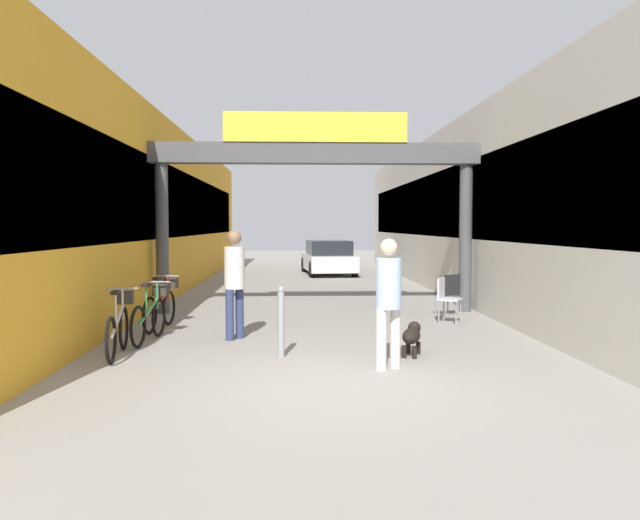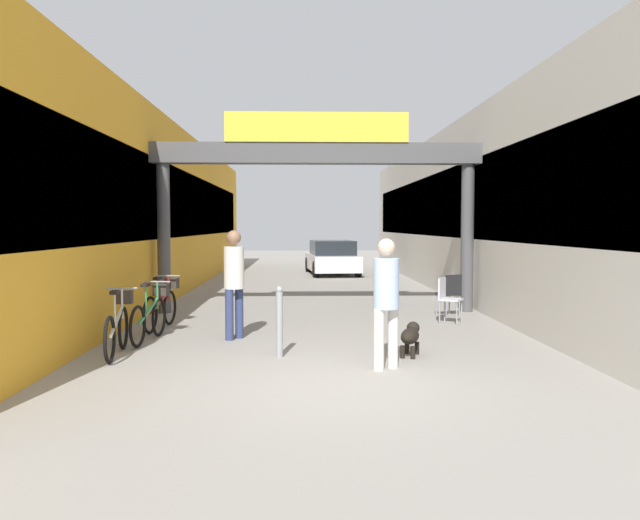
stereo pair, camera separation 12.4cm
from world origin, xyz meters
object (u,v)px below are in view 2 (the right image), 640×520
object	(u,v)px
bicycle_green_second	(151,315)
cafe_chair_aluminium_nearer	(447,296)
pedestrian_with_dog	(386,294)
cafe_chair_black_farther	(450,291)
dog_on_leash	(411,336)
pedestrian_companion	(234,276)
bollard_post_metal	(279,321)
bicycle_red_third	(162,305)
parked_car_white	(332,258)
bicycle_silver_nearest	(118,325)

from	to	relation	value
bicycle_green_second	cafe_chair_aluminium_nearer	size ratio (longest dim) A/B	1.90
pedestrian_with_dog	cafe_chair_black_farther	world-z (taller)	pedestrian_with_dog
dog_on_leash	pedestrian_companion	bearing A→B (deg)	152.71
bicycle_green_second	cafe_chair_aluminium_nearer	bearing A→B (deg)	17.62
cafe_chair_black_farther	bollard_post_metal	bearing A→B (deg)	-131.12
pedestrian_with_dog	bollard_post_metal	world-z (taller)	pedestrian_with_dog
dog_on_leash	bicycle_red_third	size ratio (longest dim) A/B	0.40
cafe_chair_black_farther	parked_car_white	xyz separation A→B (m)	(-1.95, 11.39, 0.10)
bicycle_silver_nearest	bicycle_red_third	world-z (taller)	same
dog_on_leash	cafe_chair_black_farther	bearing A→B (deg)	68.66
bicycle_green_second	pedestrian_with_dog	bearing A→B (deg)	-30.93
bicycle_green_second	cafe_chair_black_farther	xyz separation A→B (m)	(5.65, 2.59, 0.10)
parked_car_white	bicycle_red_third	bearing A→B (deg)	-106.61
pedestrian_companion	bollard_post_metal	bearing A→B (deg)	-61.02
pedestrian_with_dog	bollard_post_metal	size ratio (longest dim) A/B	1.68
pedestrian_companion	bicycle_red_third	bearing A→B (deg)	141.50
parked_car_white	bicycle_silver_nearest	bearing A→B (deg)	-104.57
bollard_post_metal	parked_car_white	world-z (taller)	parked_car_white
bicycle_silver_nearest	parked_car_white	xyz separation A→B (m)	(3.92, 15.10, 0.21)
dog_on_leash	cafe_chair_black_farther	world-z (taller)	cafe_chair_black_farther
dog_on_leash	bicycle_red_third	bearing A→B (deg)	148.48
pedestrian_companion	dog_on_leash	bearing A→B (deg)	-27.29
dog_on_leash	parked_car_white	xyz separation A→B (m)	(-0.41, 15.31, 0.35)
pedestrian_with_dog	bicycle_green_second	xyz separation A→B (m)	(-3.64, 2.18, -0.57)
cafe_chair_aluminium_nearer	bicycle_green_second	bearing A→B (deg)	-162.38
pedestrian_companion	cafe_chair_aluminium_nearer	bearing A→B (deg)	22.07
bicycle_red_third	cafe_chair_black_farther	distance (m)	5.90
bicycle_silver_nearest	cafe_chair_aluminium_nearer	xyz separation A→B (m)	(5.59, 2.82, 0.10)
bollard_post_metal	parked_car_white	bearing A→B (deg)	84.35
parked_car_white	cafe_chair_aluminium_nearer	bearing A→B (deg)	-82.29
pedestrian_with_dog	bicycle_green_second	world-z (taller)	pedestrian_with_dog
bicycle_silver_nearest	bicycle_green_second	size ratio (longest dim) A/B	1.00
pedestrian_with_dog	dog_on_leash	world-z (taller)	pedestrian_with_dog
bicycle_silver_nearest	bicycle_red_third	distance (m)	2.37
pedestrian_companion	parked_car_white	bearing A→B (deg)	80.48
bollard_post_metal	parked_car_white	distance (m)	15.43
bicycle_silver_nearest	cafe_chair_black_farther	distance (m)	6.94
bicycle_red_third	parked_car_white	size ratio (longest dim) A/B	0.41
bicycle_green_second	bollard_post_metal	size ratio (longest dim) A/B	1.62
cafe_chair_aluminium_nearer	parked_car_white	xyz separation A→B (m)	(-1.66, 12.27, 0.10)
cafe_chair_aluminium_nearer	bicycle_silver_nearest	bearing A→B (deg)	-153.20
bicycle_silver_nearest	parked_car_white	distance (m)	15.60
dog_on_leash	bicycle_red_third	xyz separation A→B (m)	(-4.21, 2.58, 0.14)
dog_on_leash	bicycle_green_second	distance (m)	4.33
cafe_chair_aluminium_nearer	cafe_chair_black_farther	distance (m)	0.93
cafe_chair_aluminium_nearer	cafe_chair_black_farther	size ratio (longest dim) A/B	1.00
bicycle_silver_nearest	bollard_post_metal	xyz separation A→B (m)	(2.41, -0.26, 0.09)
pedestrian_companion	cafe_chair_black_farther	xyz separation A→B (m)	(4.28, 2.50, -0.53)
parked_car_white	bicycle_green_second	bearing A→B (deg)	-104.85
bicycle_silver_nearest	cafe_chair_aluminium_nearer	bearing A→B (deg)	26.80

